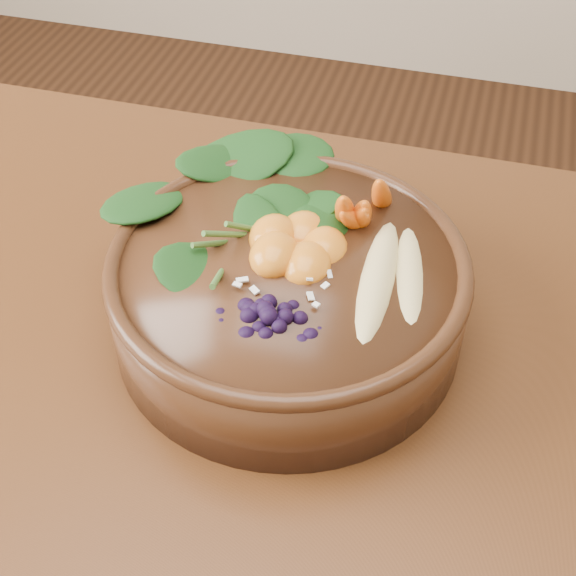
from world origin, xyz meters
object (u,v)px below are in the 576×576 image
Objects in this scene: carrot_cluster at (374,173)px; mandarin_cluster at (296,232)px; kale_heap at (254,186)px; blueberry_pile at (271,296)px; stoneware_bowl at (288,296)px; banana_halves at (395,263)px; dining_table at (158,495)px.

carrot_cluster is 0.87× the size of mandarin_cluster.
kale_heap is 0.13m from blueberry_pile.
banana_halves is at bearing 3.83° from stoneware_bowl.
mandarin_cluster is at bearing 84.75° from stoneware_bowl.
mandarin_cluster reaches higher than stoneware_bowl.
carrot_cluster is (0.13, 0.22, 0.22)m from dining_table.
dining_table is 0.21m from stoneware_bowl.
kale_heap is 2.38× the size of carrot_cluster.
mandarin_cluster is 0.69× the size of blueberry_pile.
kale_heap is at bearing 81.05° from dining_table.
mandarin_cluster reaches higher than banana_halves.
blueberry_pile is at bearing -67.11° from kale_heap.
stoneware_bowl is at bearing -52.04° from kale_heap.
banana_halves is at bearing -22.46° from kale_heap.
carrot_cluster is (0.10, 0.02, 0.02)m from kale_heap.
mandarin_cluster is at bearing 62.56° from dining_table.
kale_heap reaches higher than blueberry_pile.
blueberry_pile is (0.00, -0.06, 0.06)m from stoneware_bowl.
banana_halves is (0.17, 0.14, 0.19)m from dining_table.
blueberry_pile is (0.08, 0.07, 0.19)m from dining_table.
stoneware_bowl is at bearing 59.99° from dining_table.
stoneware_bowl is at bearing -177.26° from banana_halves.
stoneware_bowl is 2.16× the size of blueberry_pile.
carrot_cluster reaches higher than kale_heap.
stoneware_bowl is at bearing -95.25° from mandarin_cluster.
kale_heap is at bearing 156.45° from banana_halves.
kale_heap is 0.10m from carrot_cluster.
blueberry_pile is at bearing -109.55° from carrot_cluster.
banana_halves is (0.03, -0.08, -0.03)m from carrot_cluster.
dining_table is at bearing -140.33° from banana_halves.
kale_heap is 1.42× the size of blueberry_pile.
mandarin_cluster is (-0.08, 0.01, 0.00)m from banana_halves.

